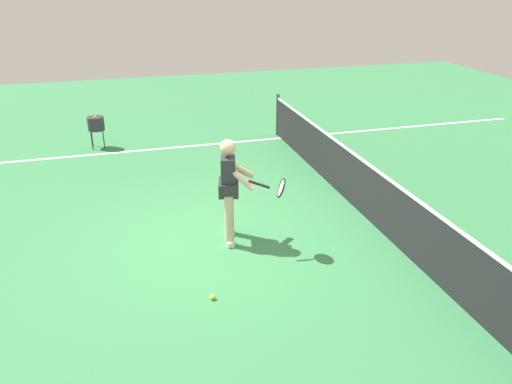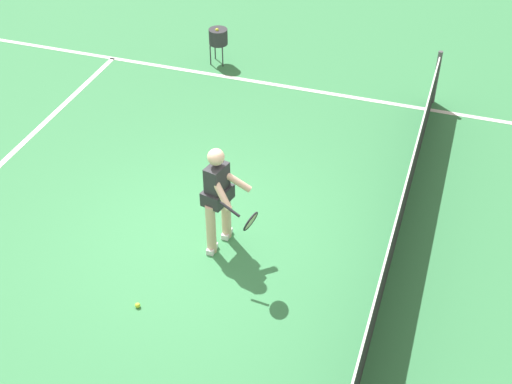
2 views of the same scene
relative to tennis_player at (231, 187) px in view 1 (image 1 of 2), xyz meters
name	(u,v)px [view 1 (image 1 of 2)]	position (x,y,z in m)	size (l,w,h in m)	color
ground_plane	(213,240)	(-0.05, -0.27, -0.85)	(25.43, 25.43, 0.00)	#38844C
sideline_left_marking	(174,148)	(-4.45, -0.27, -0.84)	(0.10, 17.56, 0.01)	white
court_net	(370,193)	(-0.05, 2.26, -0.39)	(9.47, 0.08, 0.99)	#4C4C51
tennis_player	(231,187)	(0.00, 0.00, 0.00)	(0.93, 0.90, 1.55)	beige
tennis_ball_near	(213,297)	(1.40, -0.57, -0.81)	(0.07, 0.07, 0.07)	#D1E533
ball_hopper	(96,124)	(-4.94, -1.90, -0.30)	(0.36, 0.36, 0.74)	#333338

